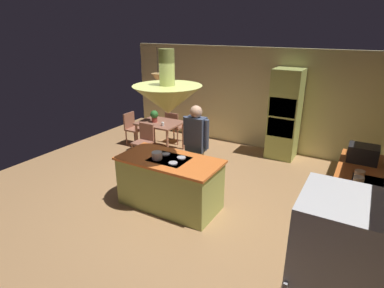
{
  "coord_description": "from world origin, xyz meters",
  "views": [
    {
      "loc": [
        2.78,
        -4.26,
        3.02
      ],
      "look_at": [
        0.1,
        0.4,
        1.0
      ],
      "focal_mm": 29.4,
      "sensor_mm": 36.0,
      "label": 1
    }
  ],
  "objects_px": {
    "oven_tower": "(285,115)",
    "cooking_pot_on_cooktop": "(157,155)",
    "chair_at_corner": "(132,127)",
    "canister_sugar": "(358,184)",
    "microwave_on_counter": "(363,154)",
    "kitchen_island": "(170,182)",
    "potted_plant_on_table": "(154,116)",
    "dining_table": "(160,126)",
    "canister_tea": "(359,178)",
    "person_at_island": "(196,143)",
    "chair_facing_island": "(144,139)",
    "chair_by_back_wall": "(174,125)",
    "cup_on_table": "(163,124)",
    "canister_flour": "(357,190)"
  },
  "relations": [
    {
      "from": "oven_tower",
      "to": "cooking_pot_on_cooktop",
      "type": "distance_m",
      "value": 3.6
    },
    {
      "from": "oven_tower",
      "to": "chair_at_corner",
      "type": "xyz_separation_m",
      "value": [
        -3.71,
        -1.14,
        -0.56
      ]
    },
    {
      "from": "canister_sugar",
      "to": "microwave_on_counter",
      "type": "bearing_deg",
      "value": 90.0
    },
    {
      "from": "cooking_pot_on_cooktop",
      "to": "canister_sugar",
      "type": "bearing_deg",
      "value": 9.74
    },
    {
      "from": "kitchen_island",
      "to": "potted_plant_on_table",
      "type": "bearing_deg",
      "value": 131.66
    },
    {
      "from": "oven_tower",
      "to": "dining_table",
      "type": "xyz_separation_m",
      "value": [
        -2.8,
        -1.14,
        -0.41
      ]
    },
    {
      "from": "canister_tea",
      "to": "microwave_on_counter",
      "type": "bearing_deg",
      "value": 90.0
    },
    {
      "from": "canister_tea",
      "to": "cooking_pot_on_cooktop",
      "type": "relative_size",
      "value": 1.22
    },
    {
      "from": "person_at_island",
      "to": "canister_sugar",
      "type": "height_order",
      "value": "person_at_island"
    },
    {
      "from": "dining_table",
      "to": "oven_tower",
      "type": "bearing_deg",
      "value": 22.21
    },
    {
      "from": "chair_facing_island",
      "to": "potted_plant_on_table",
      "type": "relative_size",
      "value": 2.9
    },
    {
      "from": "kitchen_island",
      "to": "cooking_pot_on_cooktop",
      "type": "bearing_deg",
      "value": -140.91
    },
    {
      "from": "oven_tower",
      "to": "chair_by_back_wall",
      "type": "distance_m",
      "value": 2.9
    },
    {
      "from": "dining_table",
      "to": "cup_on_table",
      "type": "xyz_separation_m",
      "value": [
        0.24,
        -0.21,
        0.15
      ]
    },
    {
      "from": "chair_by_back_wall",
      "to": "cup_on_table",
      "type": "bearing_deg",
      "value": 105.84
    },
    {
      "from": "oven_tower",
      "to": "canister_tea",
      "type": "bearing_deg",
      "value": -56.99
    },
    {
      "from": "chair_by_back_wall",
      "to": "canister_flour",
      "type": "xyz_separation_m",
      "value": [
        4.54,
        -2.54,
        0.49
      ]
    },
    {
      "from": "canister_tea",
      "to": "cooking_pot_on_cooktop",
      "type": "height_order",
      "value": "canister_tea"
    },
    {
      "from": "cup_on_table",
      "to": "canister_tea",
      "type": "xyz_separation_m",
      "value": [
        4.3,
        -1.32,
        0.21
      ]
    },
    {
      "from": "oven_tower",
      "to": "person_at_island",
      "type": "bearing_deg",
      "value": -111.31
    },
    {
      "from": "oven_tower",
      "to": "cooking_pot_on_cooktop",
      "type": "bearing_deg",
      "value": -110.48
    },
    {
      "from": "dining_table",
      "to": "potted_plant_on_table",
      "type": "relative_size",
      "value": 3.51
    },
    {
      "from": "microwave_on_counter",
      "to": "canister_tea",
      "type": "bearing_deg",
      "value": -90.0
    },
    {
      "from": "cup_on_table",
      "to": "microwave_on_counter",
      "type": "height_order",
      "value": "microwave_on_counter"
    },
    {
      "from": "person_at_island",
      "to": "chair_facing_island",
      "type": "distance_m",
      "value": 2.02
    },
    {
      "from": "microwave_on_counter",
      "to": "person_at_island",
      "type": "bearing_deg",
      "value": -163.72
    },
    {
      "from": "dining_table",
      "to": "canister_flour",
      "type": "relative_size",
      "value": 6.12
    },
    {
      "from": "dining_table",
      "to": "person_at_island",
      "type": "bearing_deg",
      "value": -37.28
    },
    {
      "from": "chair_facing_island",
      "to": "cup_on_table",
      "type": "xyz_separation_m",
      "value": [
        0.24,
        0.43,
        0.3
      ]
    },
    {
      "from": "cooking_pot_on_cooktop",
      "to": "chair_facing_island",
      "type": "bearing_deg",
      "value": 134.14
    },
    {
      "from": "cup_on_table",
      "to": "canister_sugar",
      "type": "distance_m",
      "value": 4.56
    },
    {
      "from": "canister_sugar",
      "to": "canister_tea",
      "type": "relative_size",
      "value": 0.92
    },
    {
      "from": "oven_tower",
      "to": "person_at_island",
      "type": "xyz_separation_m",
      "value": [
        -0.99,
        -2.52,
        -0.09
      ]
    },
    {
      "from": "microwave_on_counter",
      "to": "chair_at_corner",
      "type": "bearing_deg",
      "value": 173.86
    },
    {
      "from": "dining_table",
      "to": "chair_at_corner",
      "type": "distance_m",
      "value": 0.92
    },
    {
      "from": "chair_at_corner",
      "to": "microwave_on_counter",
      "type": "xyz_separation_m",
      "value": [
        5.45,
        -0.59,
        0.54
      ]
    },
    {
      "from": "chair_by_back_wall",
      "to": "chair_at_corner",
      "type": "distance_m",
      "value": 1.11
    },
    {
      "from": "dining_table",
      "to": "kitchen_island",
      "type": "bearing_deg",
      "value": -51.01
    },
    {
      "from": "canister_sugar",
      "to": "microwave_on_counter",
      "type": "relative_size",
      "value": 0.44
    },
    {
      "from": "kitchen_island",
      "to": "microwave_on_counter",
      "type": "relative_size",
      "value": 3.86
    },
    {
      "from": "canister_tea",
      "to": "oven_tower",
      "type": "bearing_deg",
      "value": 123.01
    },
    {
      "from": "oven_tower",
      "to": "chair_at_corner",
      "type": "bearing_deg",
      "value": -162.86
    },
    {
      "from": "dining_table",
      "to": "cup_on_table",
      "type": "relative_size",
      "value": 11.71
    },
    {
      "from": "dining_table",
      "to": "canister_sugar",
      "type": "relative_size",
      "value": 5.2
    },
    {
      "from": "canister_tea",
      "to": "chair_facing_island",
      "type": "bearing_deg",
      "value": 168.89
    },
    {
      "from": "person_at_island",
      "to": "potted_plant_on_table",
      "type": "bearing_deg",
      "value": 145.56
    },
    {
      "from": "chair_facing_island",
      "to": "canister_sugar",
      "type": "bearing_deg",
      "value": -13.28
    },
    {
      "from": "chair_facing_island",
      "to": "canister_tea",
      "type": "relative_size",
      "value": 3.95
    },
    {
      "from": "oven_tower",
      "to": "canister_flour",
      "type": "distance_m",
      "value": 3.5
    },
    {
      "from": "chair_facing_island",
      "to": "microwave_on_counter",
      "type": "height_order",
      "value": "microwave_on_counter"
    }
  ]
}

